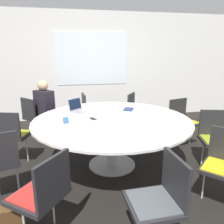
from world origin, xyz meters
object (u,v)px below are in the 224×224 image
object	(u,v)px
chair_0	(35,115)
cell_phone	(93,119)
chair_8	(137,110)
laptop	(78,108)
chair_9	(90,110)
coffee_cup	(66,120)
chair_6	(215,135)
person_0	(45,106)
chair_4	(160,196)
handbag	(4,220)
chair_3	(43,191)
chair_7	(182,118)
spiral_notebook	(128,109)
chair_1	(12,132)

from	to	relation	value
chair_0	cell_phone	world-z (taller)	chair_0
chair_8	laptop	bearing A→B (deg)	-24.46
chair_9	coffee_cup	xyz separation A→B (m)	(-0.47, -1.61, 0.28)
chair_6	coffee_cup	bearing A→B (deg)	8.76
chair_0	person_0	world-z (taller)	person_0
cell_phone	coffee_cup	bearing A→B (deg)	-161.70
chair_4	handbag	xyz separation A→B (m)	(-1.38, 0.41, -0.38)
chair_0	chair_8	size ratio (longest dim) A/B	1.00
chair_3	chair_6	world-z (taller)	same
chair_7	person_0	xyz separation A→B (m)	(-2.50, 0.63, 0.19)
chair_4	handbag	distance (m)	1.49
spiral_notebook	cell_phone	world-z (taller)	spiral_notebook
chair_3	chair_7	size ratio (longest dim) A/B	1.00
chair_3	chair_1	bearing A→B (deg)	58.11
person_0	coffee_cup	bearing A→B (deg)	-25.13
chair_1	chair_7	world-z (taller)	same
chair_4	coffee_cup	world-z (taller)	chair_4
handbag	chair_0	bearing A→B (deg)	90.77
chair_3	cell_phone	size ratio (longest dim) A/B	5.59
chair_1	person_0	world-z (taller)	person_0
chair_6	laptop	size ratio (longest dim) A/B	2.31
chair_0	chair_8	distance (m)	2.08
chair_4	spiral_notebook	size ratio (longest dim) A/B	3.38
chair_7	coffee_cup	distance (m)	2.21
person_0	chair_6	bearing A→B (deg)	16.70
laptop	coffee_cup	bearing A→B (deg)	-149.51
laptop	spiral_notebook	size ratio (longest dim) A/B	1.46
chair_0	chair_1	distance (m)	0.98
chair_9	chair_7	bearing A→B (deg)	54.39
chair_4	person_0	size ratio (longest dim) A/B	0.71
chair_7	spiral_notebook	world-z (taller)	chair_7
chair_6	spiral_notebook	size ratio (longest dim) A/B	3.38
chair_7	chair_0	bearing A→B (deg)	-33.79
chair_6	chair_7	size ratio (longest dim) A/B	1.00
chair_8	person_0	bearing A→B (deg)	-52.32
chair_6	person_0	size ratio (longest dim) A/B	0.71
chair_0	coffee_cup	bearing A→B (deg)	-18.47
chair_0	chair_3	bearing A→B (deg)	-33.16
chair_0	chair_4	xyz separation A→B (m)	(1.42, -2.83, 0.00)
chair_0	chair_4	world-z (taller)	same
chair_3	chair_4	distance (m)	1.02
handbag	chair_6	bearing A→B (deg)	15.84
spiral_notebook	cell_phone	xyz separation A→B (m)	(-0.65, -0.42, -0.01)
person_0	handbag	size ratio (longest dim) A/B	3.37
chair_0	chair_3	xyz separation A→B (m)	(0.44, -2.57, 0.00)
chair_4	cell_phone	xyz separation A→B (m)	(-0.40, 1.56, 0.24)
coffee_cup	chair_3	bearing A→B (deg)	-99.33
chair_9	laptop	size ratio (longest dim) A/B	2.31
person_0	cell_phone	bearing A→B (deg)	-8.16
chair_6	person_0	xyz separation A→B (m)	(-2.57, 1.51, 0.19)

